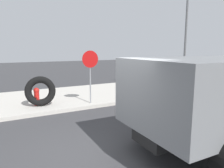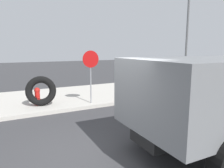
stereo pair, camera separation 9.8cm
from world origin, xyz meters
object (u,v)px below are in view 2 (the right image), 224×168
at_px(fire_hydrant, 37,96).
at_px(loose_tire, 41,91).
at_px(stop_sign, 91,67).
at_px(street_light_pole, 187,31).

height_order(fire_hydrant, loose_tire, loose_tire).
height_order(loose_tire, stop_sign, stop_sign).
height_order(fire_hydrant, stop_sign, stop_sign).
bearing_deg(street_light_pole, fire_hydrant, 174.95).
xyz_separation_m(loose_tire, street_light_pole, (8.04, -0.54, 2.81)).
relative_size(loose_tire, stop_sign, 0.54).
bearing_deg(stop_sign, loose_tire, 164.03).
distance_m(stop_sign, street_light_pole, 6.21).
relative_size(stop_sign, street_light_pole, 0.35).
distance_m(fire_hydrant, stop_sign, 2.68).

